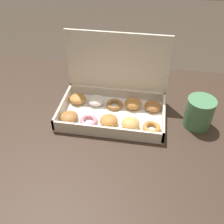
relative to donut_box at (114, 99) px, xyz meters
name	(u,v)px	position (x,y,z in m)	size (l,w,h in m)	color
dining_table	(112,149)	(0.01, -0.10, -0.14)	(1.28, 0.87, 0.73)	#38281E
donut_box	(114,99)	(0.00, 0.00, 0.00)	(0.37, 0.23, 0.26)	white
coffee_mug	(199,112)	(0.29, -0.03, 0.00)	(0.09, 0.09, 0.10)	#4C8456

